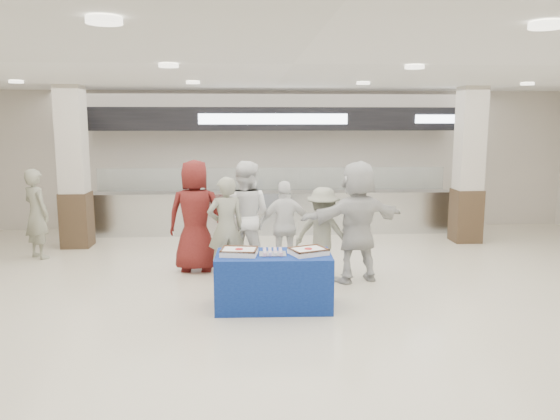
{
  "coord_description": "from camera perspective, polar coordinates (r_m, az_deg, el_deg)",
  "views": [
    {
      "loc": [
        -0.57,
        -6.8,
        2.53
      ],
      "look_at": [
        -0.06,
        1.6,
        1.14
      ],
      "focal_mm": 35.0,
      "sensor_mm": 36.0,
      "label": 1
    }
  ],
  "objects": [
    {
      "name": "ground",
      "position": [
        7.27,
        1.29,
        -10.95
      ],
      "size": [
        14.0,
        14.0,
        0.0
      ],
      "primitive_type": "plane",
      "color": "beige",
      "rests_on": "ground"
    },
    {
      "name": "serving_line",
      "position": [
        12.28,
        -0.75,
        2.98
      ],
      "size": [
        8.7,
        0.85,
        2.8
      ],
      "color": "silver",
      "rests_on": "ground"
    },
    {
      "name": "column_left",
      "position": [
        11.56,
        -20.74,
        3.83
      ],
      "size": [
        0.55,
        0.55,
        3.2
      ],
      "color": "#392819",
      "rests_on": "ground"
    },
    {
      "name": "column_right",
      "position": [
        11.95,
        19.1,
        4.08
      ],
      "size": [
        0.55,
        0.55,
        3.2
      ],
      "color": "#392819",
      "rests_on": "ground"
    },
    {
      "name": "display_table",
      "position": [
        7.45,
        -0.68,
        -7.41
      ],
      "size": [
        1.57,
        0.82,
        0.75
      ],
      "primitive_type": "cube",
      "rotation": [
        0.0,
        0.0,
        -0.03
      ],
      "color": "navy",
      "rests_on": "ground"
    },
    {
      "name": "sheet_cake_left",
      "position": [
        7.31,
        -4.29,
        -4.31
      ],
      "size": [
        0.52,
        0.43,
        0.1
      ],
      "color": "white",
      "rests_on": "display_table"
    },
    {
      "name": "sheet_cake_right",
      "position": [
        7.33,
        2.98,
        -4.27
      ],
      "size": [
        0.56,
        0.5,
        0.1
      ],
      "color": "white",
      "rests_on": "display_table"
    },
    {
      "name": "cupcake_tray",
      "position": [
        7.32,
        -0.77,
        -4.43
      ],
      "size": [
        0.36,
        0.27,
        0.06
      ],
      "color": "#A7A8AC",
      "rests_on": "display_table"
    },
    {
      "name": "civilian_maroon",
      "position": [
        9.22,
        -8.82,
        -0.61
      ],
      "size": [
        0.96,
        0.65,
        1.89
      ],
      "primitive_type": "imported",
      "rotation": [
        0.0,
        0.0,
        3.08
      ],
      "color": "maroon",
      "rests_on": "ground"
    },
    {
      "name": "soldier_a",
      "position": [
        8.77,
        -5.67,
        -1.86
      ],
      "size": [
        0.68,
        0.53,
        1.65
      ],
      "primitive_type": "imported",
      "rotation": [
        0.0,
        0.0,
        3.39
      ],
      "color": "gray",
      "rests_on": "ground"
    },
    {
      "name": "chef_tall",
      "position": [
        9.16,
        -3.68,
        -0.67
      ],
      "size": [
        1.07,
        0.93,
        1.86
      ],
      "primitive_type": "imported",
      "rotation": [
        0.0,
        0.0,
        2.85
      ],
      "color": "white",
      "rests_on": "ground"
    },
    {
      "name": "chef_short",
      "position": [
        9.16,
        0.56,
        -1.7
      ],
      "size": [
        0.92,
        0.43,
        1.53
      ],
      "primitive_type": "imported",
      "rotation": [
        0.0,
        0.0,
        3.2
      ],
      "color": "white",
      "rests_on": "ground"
    },
    {
      "name": "soldier_b",
      "position": [
        8.78,
        4.52,
        -2.4
      ],
      "size": [
        1.09,
        0.9,
        1.47
      ],
      "primitive_type": "imported",
      "rotation": [
        0.0,
        0.0,
        2.71
      ],
      "color": "gray",
      "rests_on": "ground"
    },
    {
      "name": "civilian_white",
      "position": [
        8.62,
        8.06,
        -1.19
      ],
      "size": [
        1.86,
        1.09,
        1.91
      ],
      "primitive_type": "imported",
      "rotation": [
        0.0,
        0.0,
        3.46
      ],
      "color": "silver",
      "rests_on": "ground"
    },
    {
      "name": "soldier_bg",
      "position": [
        10.95,
        -24.08,
        -0.37
      ],
      "size": [
        0.72,
        0.69,
        1.66
      ],
      "primitive_type": "imported",
      "rotation": [
        0.0,
        0.0,
        2.46
      ],
      "color": "gray",
      "rests_on": "ground"
    }
  ]
}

